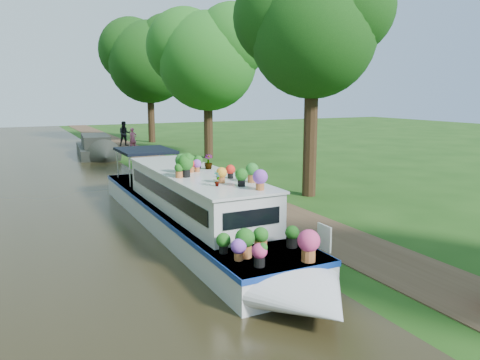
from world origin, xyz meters
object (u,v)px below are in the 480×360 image
(plant_boat, at_px, (195,207))
(pedestrian_pink, at_px, (133,139))
(second_boat, at_px, (96,148))
(pedestrian_dark, at_px, (125,134))

(plant_boat, xyz_separation_m, pedestrian_pink, (3.48, 21.23, -0.04))
(plant_boat, distance_m, pedestrian_pink, 21.52)
(second_boat, relative_size, pedestrian_pink, 4.66)
(pedestrian_pink, height_order, pedestrian_dark, pedestrian_dark)
(plant_boat, distance_m, second_boat, 18.92)
(second_boat, height_order, pedestrian_dark, pedestrian_dark)
(second_boat, height_order, pedestrian_pink, pedestrian_pink)
(plant_boat, relative_size, second_boat, 1.85)
(plant_boat, height_order, second_boat, plant_boat)
(pedestrian_dark, bearing_deg, plant_boat, -93.07)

